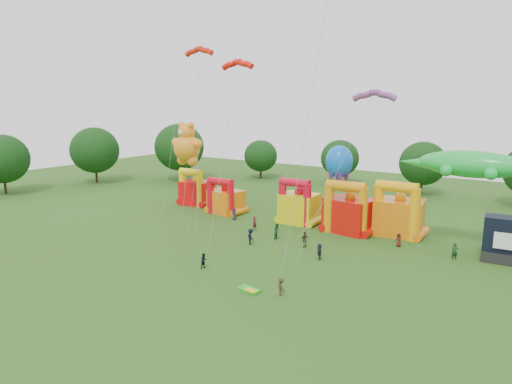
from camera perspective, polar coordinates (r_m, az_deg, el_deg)
The scene contains 23 objects.
ground at distance 42.07m, azimuth -11.90°, elevation -12.23°, with size 160.00×160.00×0.00m, color #2B5016.
tree_ring at distance 41.29m, azimuth -12.83°, elevation -3.53°, with size 126.90×129.03×12.07m.
bouncy_castle_0 at distance 74.88m, azimuth -7.54°, elevation 0.17°, with size 5.23×4.41×6.08m.
bouncy_castle_1 at distance 68.78m, azimuth -3.90°, elevation -0.93°, with size 5.49×4.77×5.51m.
bouncy_castle_2 at distance 63.15m, azimuth 5.32°, elevation -1.74°, with size 4.95×3.99×6.42m.
bouncy_castle_3 at distance 59.87m, azimuth 11.55°, elevation -2.50°, with size 6.48×5.56×6.87m.
bouncy_castle_4 at distance 59.89m, azimuth 17.39°, elevation -2.71°, with size 6.18×5.16×7.09m.
teddy_bear_kite at distance 67.07m, azimuth -8.71°, elevation 4.38°, with size 5.49×4.76×13.81m.
gecko_kite at distance 55.66m, azimuth 24.30°, elevation 1.23°, with size 14.67×4.85×11.46m.
octopus_kite at distance 59.66m, azimuth 8.90°, elevation 0.14°, with size 4.11×8.27×11.11m.
parafoil_kites at distance 52.21m, azimuth 2.74°, elevation 3.90°, with size 27.75×12.52×24.36m.
diamond_kites at distance 51.13m, azimuth 0.14°, elevation 11.74°, with size 21.26×15.79×41.21m.
folded_kite_bundle at distance 41.44m, azimuth -0.84°, elevation -12.14°, with size 2.09×1.26×0.31m.
spectator_0 at distance 65.07m, azimuth -2.75°, elevation -2.75°, with size 0.85×0.55×1.73m, color #242238.
spectator_1 at distance 59.83m, azimuth -0.16°, elevation -3.93°, with size 0.68×0.44×1.85m, color #561823.
spectator_2 at distance 56.01m, azimuth 2.68°, elevation -4.94°, with size 0.96×0.75×1.97m, color #1C4623.
spectator_3 at distance 53.93m, azimuth -0.68°, elevation -5.61°, with size 1.22×0.70×1.90m, color black.
spectator_4 at distance 53.16m, azimuth 6.14°, elevation -5.93°, with size 1.11×0.46×1.89m, color #3F2D19.
spectator_5 at distance 49.49m, azimuth 7.92°, elevation -7.37°, with size 1.63×0.52×1.75m, color #212437.
spectator_6 at distance 55.76m, azimuth 17.41°, elevation -5.74°, with size 0.78×0.51×1.59m, color #4D1816.
spectator_7 at distance 53.20m, azimuth 23.59°, elevation -6.84°, with size 0.68×0.45×1.86m, color #173A1B.
spectator_8 at distance 46.84m, azimuth -6.51°, elevation -8.54°, with size 0.77×0.60×1.59m, color black.
spectator_9 at distance 40.49m, azimuth 3.15°, elevation -11.73°, with size 1.03×0.59×1.59m, color #3E2919.
Camera 1 is at (27.83, -26.83, 16.60)m, focal length 32.00 mm.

